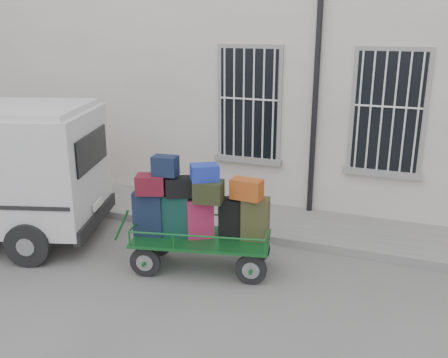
% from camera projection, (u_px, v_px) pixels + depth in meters
% --- Properties ---
extents(ground, '(80.00, 80.00, 0.00)m').
position_uv_depth(ground, '(213.00, 272.00, 8.02)').
color(ground, '#60605C').
rests_on(ground, ground).
extents(building, '(24.00, 5.15, 6.00)m').
position_uv_depth(building, '(298.00, 59.00, 12.01)').
color(building, beige).
rests_on(building, ground).
extents(sidewalk, '(24.00, 1.70, 0.15)m').
position_uv_depth(sidewalk, '(254.00, 220.00, 9.96)').
color(sidewalk, slate).
rests_on(sidewalk, ground).
extents(luggage_cart, '(2.60, 1.42, 1.89)m').
position_uv_depth(luggage_cart, '(199.00, 215.00, 7.86)').
color(luggage_cart, black).
rests_on(luggage_cart, ground).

